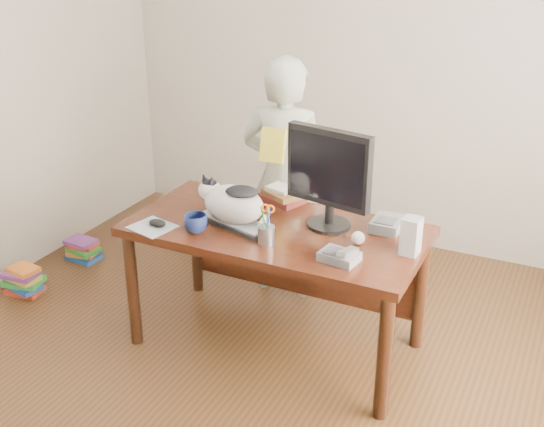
{
  "coord_description": "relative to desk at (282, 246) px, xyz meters",
  "views": [
    {
      "loc": [
        1.44,
        -2.41,
        2.31
      ],
      "look_at": [
        0.0,
        0.55,
        0.85
      ],
      "focal_mm": 45.0,
      "sensor_mm": 36.0,
      "label": 1
    }
  ],
  "objects": [
    {
      "name": "room",
      "position": [
        0.0,
        -0.68,
        0.75
      ],
      "size": [
        4.5,
        4.5,
        4.5
      ],
      "color": "black",
      "rests_on": "ground"
    },
    {
      "name": "desk",
      "position": [
        0.0,
        0.0,
        0.0
      ],
      "size": [
        1.6,
        0.8,
        0.75
      ],
      "color": "black",
      "rests_on": "ground"
    },
    {
      "name": "keyboard",
      "position": [
        -0.22,
        -0.15,
        0.16
      ],
      "size": [
        0.49,
        0.29,
        0.03
      ],
      "rotation": [
        0.0,
        0.0,
        -0.26
      ],
      "color": "black",
      "rests_on": "desk"
    },
    {
      "name": "cat",
      "position": [
        -0.23,
        -0.14,
        0.28
      ],
      "size": [
        0.45,
        0.3,
        0.25
      ],
      "rotation": [
        0.0,
        0.0,
        -0.26
      ],
      "color": "white",
      "rests_on": "keyboard"
    },
    {
      "name": "monitor",
      "position": [
        0.25,
        0.04,
        0.46
      ],
      "size": [
        0.49,
        0.28,
        0.55
      ],
      "rotation": [
        0.0,
        0.0,
        -0.19
      ],
      "color": "black",
      "rests_on": "desk"
    },
    {
      "name": "pen_cup",
      "position": [
        0.04,
        -0.28,
        0.21
      ],
      "size": [
        0.1,
        0.1,
        0.22
      ],
      "rotation": [
        0.0,
        0.0,
        0.11
      ],
      "color": "gray",
      "rests_on": "desk"
    },
    {
      "name": "mousepad",
      "position": [
        -0.6,
        -0.38,
        0.15
      ],
      "size": [
        0.26,
        0.25,
        0.01
      ],
      "rotation": [
        0.0,
        0.0,
        -0.23
      ],
      "color": "#B2B9BF",
      "rests_on": "desk"
    },
    {
      "name": "mouse",
      "position": [
        -0.58,
        -0.36,
        0.17
      ],
      "size": [
        0.11,
        0.09,
        0.04
      ],
      "rotation": [
        0.0,
        0.0,
        -0.23
      ],
      "color": "black",
      "rests_on": "mousepad"
    },
    {
      "name": "coffee_mug",
      "position": [
        -0.36,
        -0.32,
        0.2
      ],
      "size": [
        0.18,
        0.18,
        0.1
      ],
      "primitive_type": "imported",
      "rotation": [
        0.0,
        0.0,
        0.76
      ],
      "color": "#0E1538",
      "rests_on": "desk"
    },
    {
      "name": "phone",
      "position": [
        0.45,
        -0.3,
        0.18
      ],
      "size": [
        0.2,
        0.16,
        0.08
      ],
      "rotation": [
        0.0,
        0.0,
        -0.14
      ],
      "color": "#5C5C60",
      "rests_on": "desk"
    },
    {
      "name": "speaker",
      "position": [
        0.73,
        -0.07,
        0.24
      ],
      "size": [
        0.09,
        0.1,
        0.19
      ],
      "rotation": [
        0.0,
        0.0,
        -0.08
      ],
      "color": "gray",
      "rests_on": "desk"
    },
    {
      "name": "baseball",
      "position": [
        0.47,
        -0.08,
        0.18
      ],
      "size": [
        0.07,
        0.07,
        0.07
      ],
      "rotation": [
        0.0,
        0.0,
        -0.03
      ],
      "color": "white",
      "rests_on": "desk"
    },
    {
      "name": "book_stack",
      "position": [
        -0.12,
        0.26,
        0.19
      ],
      "size": [
        0.28,
        0.25,
        0.09
      ],
      "rotation": [
        0.0,
        0.0,
        -0.39
      ],
      "color": "#461512",
      "rests_on": "desk"
    },
    {
      "name": "calculator",
      "position": [
        0.55,
        0.16,
        0.18
      ],
      "size": [
        0.16,
        0.21,
        0.06
      ],
      "rotation": [
        0.0,
        0.0,
        0.01
      ],
      "color": "#5C5C60",
      "rests_on": "desk"
    },
    {
      "name": "person",
      "position": [
        -0.23,
        0.53,
        0.18
      ],
      "size": [
        0.59,
        0.41,
        1.56
      ],
      "primitive_type": "imported",
      "rotation": [
        0.0,
        0.0,
        3.21
      ],
      "color": "silver",
      "rests_on": "ground"
    },
    {
      "name": "held_book",
      "position": [
        -0.23,
        0.36,
        0.45
      ],
      "size": [
        0.15,
        0.1,
        0.2
      ],
      "rotation": [
        0.0,
        0.0,
        0.07
      ],
      "color": "yellow",
      "rests_on": "person"
    },
    {
      "name": "book_pile_a",
      "position": [
        -1.75,
        -0.28,
        -0.51
      ],
      "size": [
        0.27,
        0.22,
        0.18
      ],
      "color": "#AB2E18",
      "rests_on": "ground"
    },
    {
      "name": "book_pile_b",
      "position": [
        -1.72,
        0.27,
        -0.53
      ],
      "size": [
        0.26,
        0.2,
        0.15
      ],
      "color": "navy",
      "rests_on": "ground"
    }
  ]
}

